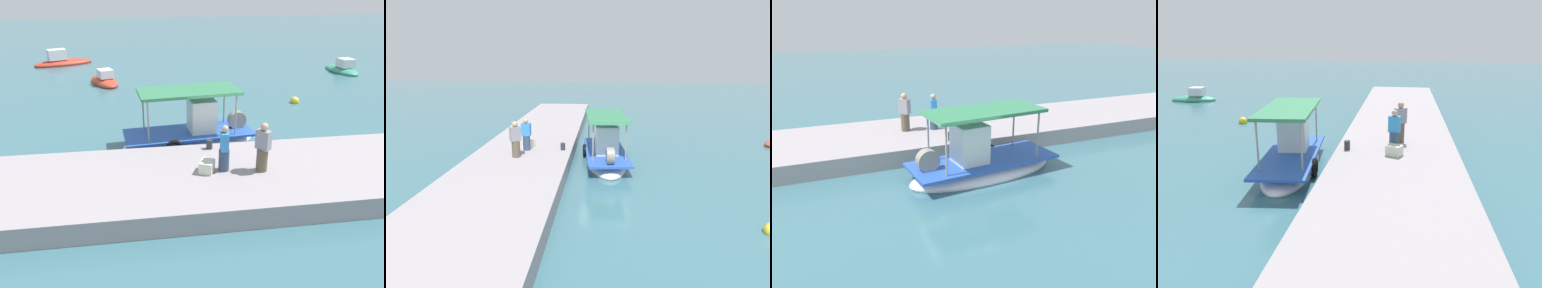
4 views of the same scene
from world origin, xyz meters
The scene contains 7 objects.
ground_plane centered at (0.00, 0.00, 0.00)m, with size 120.00×120.00×0.00m, color #3C6A76.
dock_quay centered at (0.00, -4.17, 0.37)m, with size 36.00×4.86×0.73m, color #9B9197.
main_fishing_boat centered at (-1.00, 0.00, 0.46)m, with size 6.03×2.60×2.86m.
fisherman_near_bollard centered at (-0.46, -4.05, 1.48)m, with size 0.41×0.49×1.65m.
fisherman_by_crate centered at (0.83, -4.27, 1.52)m, with size 0.54×0.55×1.74m.
mooring_bollard centered at (-0.60, -2.19, 0.92)m, with size 0.24×0.24×0.36m, color #2D2D33.
cargo_crate centered at (-1.06, -4.10, 0.93)m, with size 0.57×0.45×0.40m, color silver.
Camera 3 is at (4.31, 11.36, 5.60)m, focal length 33.77 mm.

